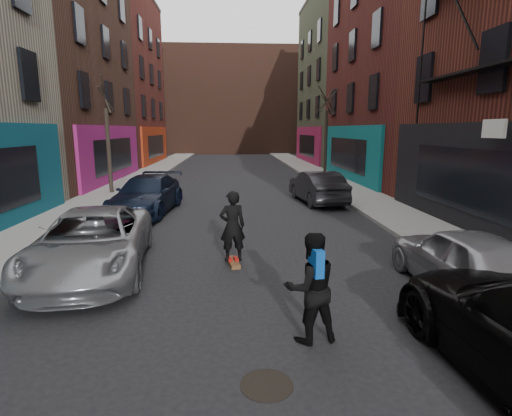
{
  "coord_description": "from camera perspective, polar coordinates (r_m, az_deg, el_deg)",
  "views": [
    {
      "loc": [
        -0.06,
        -2.52,
        3.29
      ],
      "look_at": [
        0.46,
        5.98,
        1.6
      ],
      "focal_mm": 28.0,
      "sensor_mm": 36.0,
      "label": 1
    }
  ],
  "objects": [
    {
      "name": "parked_left_end",
      "position": [
        16.43,
        -15.32,
        1.85
      ],
      "size": [
        2.55,
        5.22,
        1.46
      ],
      "primitive_type": "imported",
      "rotation": [
        0.0,
        0.0,
        -0.1
      ],
      "color": "black",
      "rests_on": "ground"
    },
    {
      "name": "sidewalk_right",
      "position": [
        33.29,
        7.51,
        5.55
      ],
      "size": [
        2.5,
        84.0,
        0.13
      ],
      "primitive_type": "cube",
      "color": "gray",
      "rests_on": "ground"
    },
    {
      "name": "sidewalk_left",
      "position": [
        33.26,
        -14.24,
        5.3
      ],
      "size": [
        2.5,
        84.0,
        0.13
      ],
      "primitive_type": "cube",
      "color": "gray",
      "rests_on": "ground"
    },
    {
      "name": "manhole",
      "position": [
        5.7,
        1.54,
        -23.97
      ],
      "size": [
        0.86,
        0.86,
        0.01
      ],
      "primitive_type": "cylinder",
      "rotation": [
        0.0,
        0.0,
        0.26
      ],
      "color": "black",
      "rests_on": "ground"
    },
    {
      "name": "parked_left_far",
      "position": [
        10.02,
        -22.38,
        -4.51
      ],
      "size": [
        3.0,
        5.44,
        1.44
      ],
      "primitive_type": "imported",
      "rotation": [
        0.0,
        0.0,
        0.12
      ],
      "color": "gray",
      "rests_on": "ground"
    },
    {
      "name": "skateboarder",
      "position": [
        9.71,
        -3.38,
        -2.61
      ],
      "size": [
        0.71,
        0.54,
        1.75
      ],
      "primitive_type": "imported",
      "rotation": [
        0.0,
        0.0,
        3.34
      ],
      "color": "black",
      "rests_on": "skateboard"
    },
    {
      "name": "parked_right_end",
      "position": [
        18.25,
        8.74,
        2.99
      ],
      "size": [
        2.01,
        4.51,
        1.44
      ],
      "primitive_type": "imported",
      "rotation": [
        0.0,
        0.0,
        3.25
      ],
      "color": "black",
      "rests_on": "ground"
    },
    {
      "name": "pedestrian",
      "position": [
        6.34,
        7.83,
        -11.13
      ],
      "size": [
        0.97,
        0.82,
        1.76
      ],
      "rotation": [
        0.0,
        0.0,
        3.34
      ],
      "color": "black",
      "rests_on": "ground"
    },
    {
      "name": "skateboard",
      "position": [
        9.97,
        -3.32,
        -7.77
      ],
      "size": [
        0.38,
        0.83,
        0.1
      ],
      "primitive_type": "cube",
      "rotation": [
        0.0,
        0.0,
        0.2
      ],
      "color": "brown",
      "rests_on": "ground"
    },
    {
      "name": "tree_left_far",
      "position": [
        21.42,
        -20.5,
        10.76
      ],
      "size": [
        2.0,
        2.0,
        6.5
      ],
      "primitive_type": null,
      "color": "black",
      "rests_on": "sidewalk_left"
    },
    {
      "name": "building_far",
      "position": [
        58.64,
        -3.52,
        14.81
      ],
      "size": [
        40.0,
        10.0,
        14.0
      ],
      "primitive_type": "cube",
      "color": "#47281E",
      "rests_on": "ground"
    },
    {
      "name": "parked_right_far",
      "position": [
        9.09,
        27.76,
        -6.67
      ],
      "size": [
        1.66,
        4.11,
        1.4
      ],
      "primitive_type": "imported",
      "rotation": [
        0.0,
        0.0,
        3.14
      ],
      "color": "gray",
      "rests_on": "ground"
    },
    {
      "name": "tree_right_far",
      "position": [
        27.25,
        10.01,
        11.55
      ],
      "size": [
        2.0,
        2.0,
        6.8
      ],
      "primitive_type": null,
      "color": "black",
      "rests_on": "sidewalk_right"
    }
  ]
}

